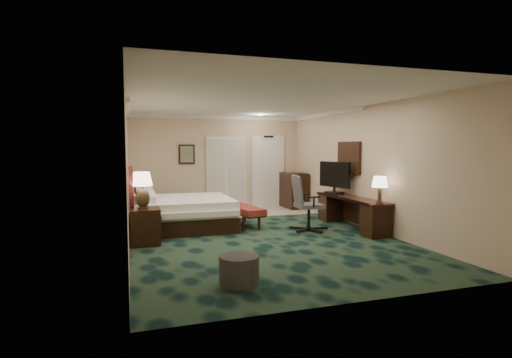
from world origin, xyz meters
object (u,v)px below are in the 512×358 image
object	(u,v)px
bed	(183,213)
ottoman	(239,270)
lamp_near	(143,190)
desk	(351,212)
nightstand_far	(140,208)
minibar	(294,190)
bed_bench	(244,216)
nightstand_near	(145,226)
desk_chair	(309,203)
tv	(334,178)
lamp_far	(139,184)

from	to	relation	value
bed	ottoman	size ratio (longest dim) A/B	4.00
lamp_near	desk	size ratio (longest dim) A/B	0.28
desk	nightstand_far	bearing A→B (deg)	152.17
nightstand_far	minibar	world-z (taller)	minibar
bed	desk	size ratio (longest dim) A/B	0.89
bed_bench	nightstand_near	bearing A→B (deg)	-164.97
nightstand_near	lamp_near	size ratio (longest dim) A/B	0.99
ottoman	bed_bench	bearing A→B (deg)	73.00
desk_chair	desk	bearing A→B (deg)	5.25
nightstand_far	desk	bearing A→B (deg)	-27.83
bed	desk	distance (m)	3.74
bed	lamp_near	world-z (taller)	lamp_near
nightstand_far	minibar	size ratio (longest dim) A/B	0.58
desk_chair	minibar	size ratio (longest dim) A/B	1.15
bed_bench	tv	distance (m)	2.34
bed_bench	minibar	xyz separation A→B (m)	(2.16, 2.18, 0.30)
bed	tv	bearing A→B (deg)	-6.81
bed	desk	world-z (taller)	desk
ottoman	desk_chair	size ratio (longest dim) A/B	0.44
tv	desk_chair	bearing A→B (deg)	-158.45
nightstand_far	lamp_near	size ratio (longest dim) A/B	0.90
ottoman	tv	xyz separation A→B (m)	(3.31, 3.50, 0.88)
lamp_far	tv	world-z (taller)	tv
bed_bench	desk	bearing A→B (deg)	-34.43
nightstand_near	tv	xyz separation A→B (m)	(4.40, 0.86, 0.74)
nightstand_far	minibar	bearing A→B (deg)	9.86
lamp_near	ottoman	size ratio (longest dim) A/B	1.28
lamp_far	lamp_near	bearing A→B (deg)	-89.57
nightstand_near	lamp_near	xyz separation A→B (m)	(-0.03, -0.01, 0.67)
lamp_near	desk_chair	world-z (taller)	lamp_near
nightstand_far	desk_chair	xyz separation A→B (m)	(3.42, -2.37, 0.30)
lamp_near	minibar	bearing A→B (deg)	36.77
lamp_near	bed_bench	xyz separation A→B (m)	(2.25, 1.12, -0.78)
minibar	desk	bearing A→B (deg)	-89.13
nightstand_far	lamp_near	world-z (taller)	lamp_near
ottoman	lamp_far	bearing A→B (deg)	102.44
desk_chair	bed_bench	bearing A→B (deg)	144.74
desk	desk_chair	world-z (taller)	desk_chair
nightstand_near	tv	bearing A→B (deg)	11.09
nightstand_far	lamp_far	distance (m)	0.60
nightstand_near	tv	size ratio (longest dim) A/B	0.68
bed	tv	xyz separation A→B (m)	(3.53, -0.42, 0.73)
lamp_near	minibar	xyz separation A→B (m)	(4.42, 3.30, -0.48)
desk	bed_bench	bearing A→B (deg)	156.96
desk	minibar	world-z (taller)	minibar
lamp_near	tv	xyz separation A→B (m)	(4.42, 0.87, 0.06)
desk	desk_chair	distance (m)	1.07
bed	minibar	distance (m)	4.06
nightstand_far	lamp_far	bearing A→B (deg)	-113.60
lamp_near	ottoman	xyz separation A→B (m)	(1.11, -2.63, -0.82)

